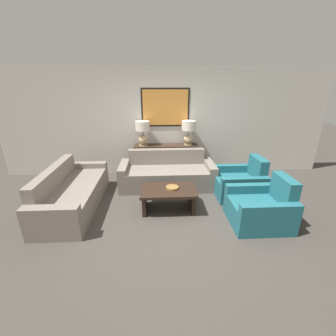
# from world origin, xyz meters

# --- Properties ---
(ground_plane) EXTENTS (20.00, 20.00, 0.00)m
(ground_plane) POSITION_xyz_m (0.00, 0.00, 0.00)
(ground_plane) COLOR #3D3833
(back_wall) EXTENTS (8.24, 0.12, 2.65)m
(back_wall) POSITION_xyz_m (0.00, 2.37, 1.33)
(back_wall) COLOR beige
(back_wall) RESTS_ON ground_plane
(console_table) EXTENTS (1.58, 0.37, 0.81)m
(console_table) POSITION_xyz_m (0.00, 2.11, 0.41)
(console_table) COLOR #332319
(console_table) RESTS_ON ground_plane
(table_lamp_left) EXTENTS (0.34, 0.34, 0.60)m
(table_lamp_left) POSITION_xyz_m (-0.56, 2.11, 1.17)
(table_lamp_left) COLOR tan
(table_lamp_left) RESTS_ON console_table
(table_lamp_right) EXTENTS (0.34, 0.34, 0.60)m
(table_lamp_right) POSITION_xyz_m (0.56, 2.11, 1.17)
(table_lamp_right) COLOR tan
(table_lamp_right) RESTS_ON console_table
(couch_by_back_wall) EXTENTS (2.14, 0.85, 0.80)m
(couch_by_back_wall) POSITION_xyz_m (0.00, 1.47, 0.28)
(couch_by_back_wall) COLOR slate
(couch_by_back_wall) RESTS_ON ground_plane
(couch_by_side) EXTENTS (0.85, 2.14, 0.80)m
(couch_by_side) POSITION_xyz_m (-1.86, 0.60, 0.28)
(couch_by_side) COLOR slate
(couch_by_side) RESTS_ON ground_plane
(coffee_table) EXTENTS (1.03, 0.66, 0.43)m
(coffee_table) POSITION_xyz_m (-0.03, 0.41, 0.31)
(coffee_table) COLOR black
(coffee_table) RESTS_ON ground_plane
(decorative_bowl) EXTENTS (0.24, 0.24, 0.04)m
(decorative_bowl) POSITION_xyz_m (0.04, 0.42, 0.45)
(decorative_bowl) COLOR olive
(decorative_bowl) RESTS_ON coffee_table
(armchair_near_back_wall) EXTENTS (0.94, 0.87, 0.84)m
(armchair_near_back_wall) POSITION_xyz_m (1.52, 0.92, 0.27)
(armchair_near_back_wall) COLOR #1E5B66
(armchair_near_back_wall) RESTS_ON ground_plane
(armchair_near_camera) EXTENTS (0.94, 0.87, 0.84)m
(armchair_near_camera) POSITION_xyz_m (1.52, -0.10, 0.27)
(armchair_near_camera) COLOR #1E5B66
(armchair_near_camera) RESTS_ON ground_plane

